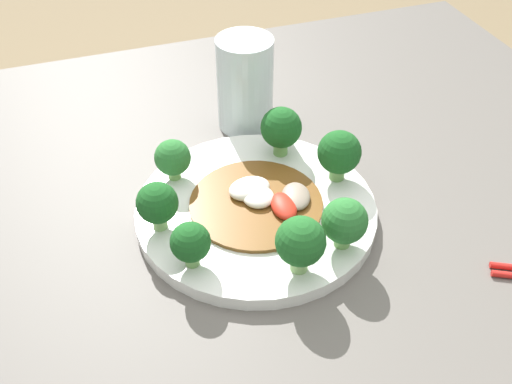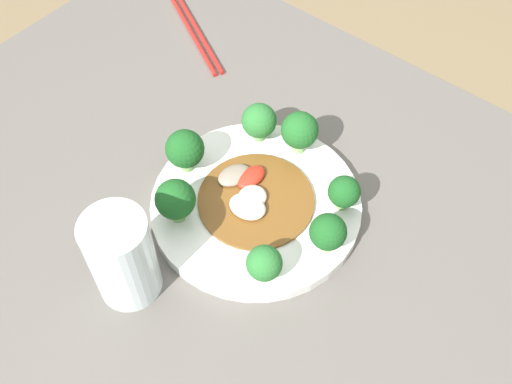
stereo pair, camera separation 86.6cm
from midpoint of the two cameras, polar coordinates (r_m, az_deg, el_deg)
table at (r=0.98m, az=-17.96°, el=-30.14°), size 1.03×0.84×0.74m
plate at (r=0.61m, az=-23.08°, el=-25.02°), size 0.28×0.28×0.02m
broccoli_northeast at (r=0.61m, az=-34.82°, el=-24.34°), size 0.05×0.05×0.07m
broccoli_east at (r=0.62m, az=-31.61°, el=-17.31°), size 0.05×0.05×0.07m
broccoli_northwest at (r=0.56m, az=-26.66°, el=-35.15°), size 0.04×0.04×0.05m
broccoli_southeast at (r=0.60m, az=-21.46°, el=-13.85°), size 0.05×0.05×0.06m
broccoli_south at (r=0.57m, az=-16.75°, el=-16.15°), size 0.05×0.05×0.07m
broccoli_west at (r=0.54m, az=-16.78°, el=-32.72°), size 0.05×0.05×0.06m
broccoli_southwest at (r=0.54m, az=-12.53°, el=-26.52°), size 0.04×0.04×0.05m
stirfry_center at (r=0.60m, az=-23.96°, el=-24.31°), size 0.15×0.15×0.02m
drinking_glass at (r=0.63m, az=-43.00°, el=-30.23°), size 0.08×0.08×0.13m
chopsticks at (r=0.79m, az=-23.74°, el=1.92°), size 0.20×0.12×0.01m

